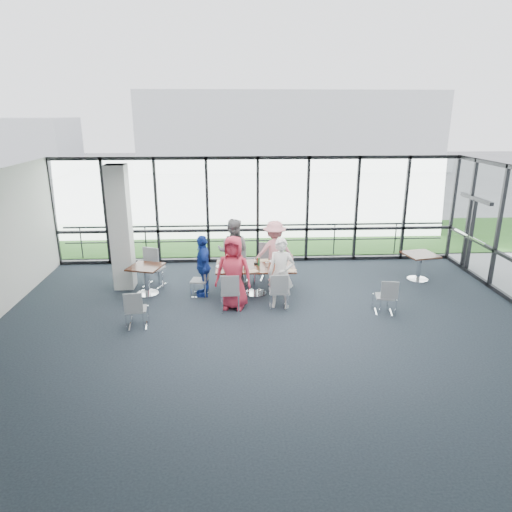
{
  "coord_description": "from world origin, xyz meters",
  "views": [
    {
      "loc": [
        -0.75,
        -8.42,
        4.42
      ],
      "look_at": [
        -0.2,
        2.05,
        1.1
      ],
      "focal_mm": 32.0,
      "sensor_mm": 36.0,
      "label": 1
    }
  ],
  "objects_px": {
    "main_table": "(255,270)",
    "chair_main_fr": "(269,263)",
    "side_table_right": "(420,258)",
    "chair_spare_lb": "(153,269)",
    "diner_far_left": "(233,252)",
    "structural_column": "(121,228)",
    "diner_near_right": "(281,274)",
    "side_table_left": "(146,271)",
    "chair_spare_la": "(137,309)",
    "chair_main_nl": "(230,292)",
    "chair_main_nr": "(279,291)",
    "chair_spare_r": "(385,297)",
    "chair_main_fl": "(240,265)",
    "diner_far_right": "(274,252)",
    "diner_near_left": "(233,273)",
    "diner_end": "(203,266)",
    "chair_main_end": "(199,280)"
  },
  "relations": [
    {
      "from": "main_table",
      "to": "chair_main_fr",
      "type": "distance_m",
      "value": 1.1
    },
    {
      "from": "chair_main_fl",
      "to": "chair_main_end",
      "type": "bearing_deg",
      "value": 54.56
    },
    {
      "from": "chair_main_fl",
      "to": "chair_spare_lb",
      "type": "bearing_deg",
      "value": 17.14
    },
    {
      "from": "diner_end",
      "to": "chair_main_fr",
      "type": "xyz_separation_m",
      "value": [
        1.73,
        1.03,
        -0.3
      ]
    },
    {
      "from": "chair_main_nr",
      "to": "diner_far_right",
      "type": "bearing_deg",
      "value": 87.13
    },
    {
      "from": "diner_end",
      "to": "chair_spare_lb",
      "type": "bearing_deg",
      "value": -123.91
    },
    {
      "from": "structural_column",
      "to": "diner_near_right",
      "type": "xyz_separation_m",
      "value": [
        3.95,
        -1.51,
        -0.76
      ]
    },
    {
      "from": "main_table",
      "to": "chair_main_nr",
      "type": "distance_m",
      "value": 1.07
    },
    {
      "from": "diner_far_left",
      "to": "diner_far_right",
      "type": "relative_size",
      "value": 1.06
    },
    {
      "from": "chair_spare_la",
      "to": "chair_spare_lb",
      "type": "distance_m",
      "value": 2.42
    },
    {
      "from": "chair_main_end",
      "to": "diner_end",
      "type": "bearing_deg",
      "value": 117.14
    },
    {
      "from": "chair_spare_lb",
      "to": "diner_end",
      "type": "bearing_deg",
      "value": 174.87
    },
    {
      "from": "side_table_left",
      "to": "chair_spare_la",
      "type": "height_order",
      "value": "chair_spare_la"
    },
    {
      "from": "side_table_left",
      "to": "diner_far_left",
      "type": "height_order",
      "value": "diner_far_left"
    },
    {
      "from": "diner_near_right",
      "to": "side_table_left",
      "type": "bearing_deg",
      "value": 176.24
    },
    {
      "from": "chair_spare_la",
      "to": "chair_spare_lb",
      "type": "relative_size",
      "value": 0.84
    },
    {
      "from": "side_table_left",
      "to": "chair_spare_lb",
      "type": "bearing_deg",
      "value": 80.7
    },
    {
      "from": "chair_spare_lb",
      "to": "chair_main_fr",
      "type": "bearing_deg",
      "value": -151.76
    },
    {
      "from": "structural_column",
      "to": "chair_spare_lb",
      "type": "relative_size",
      "value": 3.27
    },
    {
      "from": "structural_column",
      "to": "diner_far_right",
      "type": "distance_m",
      "value": 4.03
    },
    {
      "from": "diner_far_left",
      "to": "chair_main_end",
      "type": "relative_size",
      "value": 2.2
    },
    {
      "from": "diner_near_left",
      "to": "chair_main_end",
      "type": "height_order",
      "value": "diner_near_left"
    },
    {
      "from": "chair_main_nl",
      "to": "chair_main_nr",
      "type": "bearing_deg",
      "value": 0.89
    },
    {
      "from": "diner_far_right",
      "to": "chair_main_fl",
      "type": "height_order",
      "value": "diner_far_right"
    },
    {
      "from": "chair_main_nr",
      "to": "chair_main_fr",
      "type": "xyz_separation_m",
      "value": [
        -0.06,
        1.93,
        0.05
      ]
    },
    {
      "from": "diner_end",
      "to": "chair_spare_la",
      "type": "relative_size",
      "value": 1.89
    },
    {
      "from": "chair_main_fr",
      "to": "chair_main_end",
      "type": "xyz_separation_m",
      "value": [
        -1.83,
        -1.06,
        -0.08
      ]
    },
    {
      "from": "structural_column",
      "to": "side_table_left",
      "type": "height_order",
      "value": "structural_column"
    },
    {
      "from": "side_table_right",
      "to": "chair_main_fr",
      "type": "distance_m",
      "value": 4.09
    },
    {
      "from": "chair_spare_r",
      "to": "diner_far_right",
      "type": "bearing_deg",
      "value": 147.82
    },
    {
      "from": "side_table_left",
      "to": "side_table_right",
      "type": "distance_m",
      "value": 7.29
    },
    {
      "from": "structural_column",
      "to": "chair_main_fr",
      "type": "height_order",
      "value": "structural_column"
    },
    {
      "from": "structural_column",
      "to": "side_table_left",
      "type": "xyz_separation_m",
      "value": [
        0.65,
        -0.54,
        -0.98
      ]
    },
    {
      "from": "diner_far_right",
      "to": "chair_spare_la",
      "type": "xyz_separation_m",
      "value": [
        -3.18,
        -2.64,
        -0.43
      ]
    },
    {
      "from": "side_table_right",
      "to": "chair_spare_lb",
      "type": "height_order",
      "value": "chair_spare_lb"
    },
    {
      "from": "diner_far_left",
      "to": "main_table",
      "type": "bearing_deg",
      "value": 140.32
    },
    {
      "from": "chair_main_end",
      "to": "diner_far_right",
      "type": "bearing_deg",
      "value": 125.41
    },
    {
      "from": "main_table",
      "to": "chair_main_fr",
      "type": "relative_size",
      "value": 2.04
    },
    {
      "from": "diner_far_left",
      "to": "chair_main_fl",
      "type": "xyz_separation_m",
      "value": [
        0.17,
        0.15,
        -0.42
      ]
    },
    {
      "from": "diner_near_left",
      "to": "chair_main_fl",
      "type": "height_order",
      "value": "diner_near_left"
    },
    {
      "from": "chair_spare_lb",
      "to": "diner_far_right",
      "type": "bearing_deg",
      "value": -153.98
    },
    {
      "from": "chair_main_nl",
      "to": "chair_spare_lb",
      "type": "xyz_separation_m",
      "value": [
        -2.02,
        1.63,
        0.05
      ]
    },
    {
      "from": "diner_far_left",
      "to": "chair_spare_lb",
      "type": "xyz_separation_m",
      "value": [
        -2.1,
        -0.1,
        -0.4
      ]
    },
    {
      "from": "diner_near_right",
      "to": "chair_spare_r",
      "type": "xyz_separation_m",
      "value": [
        2.33,
        -0.46,
        -0.43
      ]
    },
    {
      "from": "main_table",
      "to": "side_table_left",
      "type": "xyz_separation_m",
      "value": [
        -2.74,
        0.12,
        -0.01
      ]
    },
    {
      "from": "diner_near_right",
      "to": "chair_main_fl",
      "type": "height_order",
      "value": "diner_near_right"
    },
    {
      "from": "structural_column",
      "to": "main_table",
      "type": "relative_size",
      "value": 1.62
    },
    {
      "from": "main_table",
      "to": "side_table_right",
      "type": "distance_m",
      "value": 4.58
    },
    {
      "from": "diner_near_left",
      "to": "chair_spare_r",
      "type": "xyz_separation_m",
      "value": [
        3.43,
        -0.49,
        -0.47
      ]
    },
    {
      "from": "chair_main_nr",
      "to": "chair_spare_lb",
      "type": "xyz_separation_m",
      "value": [
        -3.14,
        1.6,
        0.06
      ]
    }
  ]
}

